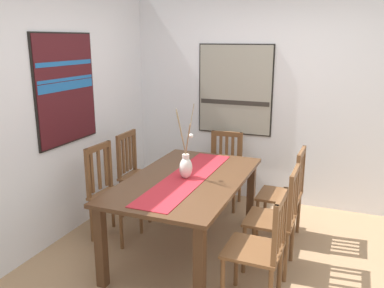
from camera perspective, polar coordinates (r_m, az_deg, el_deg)
ground_plane at (r=3.79m, az=5.01°, el=-17.83°), size 6.40×6.40×0.03m
wall_back at (r=4.17m, az=-19.84°, el=4.63°), size 6.40×0.12×2.70m
wall_side at (r=5.05m, az=11.58°, el=6.82°), size 0.12×6.40×2.70m
dining_table at (r=3.82m, az=-0.74°, el=-6.26°), size 1.76×1.03×0.75m
table_runner at (r=3.79m, az=-0.75°, el=-4.78°), size 1.62×0.36×0.01m
centerpiece_vase at (r=3.74m, az=-0.88°, el=-3.07°), size 0.20×0.17×0.72m
chair_0 at (r=3.17m, az=9.71°, el=-14.29°), size 0.43×0.43×0.93m
chair_1 at (r=4.23m, az=-11.43°, el=-6.59°), size 0.44×0.44×0.98m
chair_2 at (r=4.22m, az=13.18°, el=-6.65°), size 0.43×0.43×0.96m
chair_3 at (r=4.74m, az=-7.81°, el=-3.94°), size 0.42×0.42×0.97m
chair_4 at (r=3.67m, az=11.86°, el=-10.16°), size 0.42×0.42×0.95m
chair_5 at (r=4.98m, az=4.55°, el=-3.21°), size 0.45×0.45×0.90m
painting_on_back_wall at (r=4.27m, az=-17.47°, el=7.44°), size 0.89×0.05×1.10m
painting_on_side_wall at (r=5.09m, az=6.12°, el=7.64°), size 0.05×0.95×1.12m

